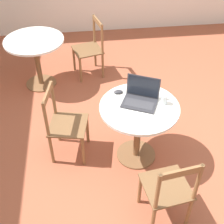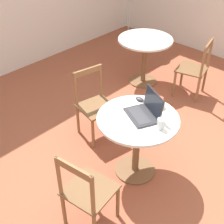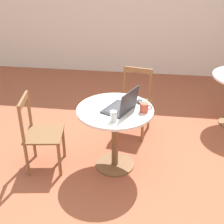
{
  "view_description": "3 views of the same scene",
  "coord_description": "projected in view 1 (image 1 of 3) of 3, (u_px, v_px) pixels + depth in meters",
  "views": [
    {
      "loc": [
        -2.45,
        0.78,
        2.76
      ],
      "look_at": [
        -0.01,
        0.48,
        0.65
      ],
      "focal_mm": 50.0,
      "sensor_mm": 36.0,
      "label": 1
    },
    {
      "loc": [
        -2.01,
        -1.3,
        2.59
      ],
      "look_at": [
        -0.05,
        0.56,
        0.62
      ],
      "focal_mm": 50.0,
      "sensor_mm": 36.0,
      "label": 2
    },
    {
      "loc": [
        0.3,
        -2.69,
        2.27
      ],
      "look_at": [
        -0.11,
        0.35,
        0.61
      ],
      "focal_mm": 50.0,
      "sensor_mm": 36.0,
      "label": 3
    }
  ],
  "objects": [
    {
      "name": "cafe_table_near",
      "position": [
        139.0,
        118.0,
        3.28
      ],
      "size": [
        0.82,
        0.82,
        0.74
      ],
      "color": "brown",
      "rests_on": "ground_plane"
    },
    {
      "name": "cafe_table_mid",
      "position": [
        36.0,
        50.0,
        4.36
      ],
      "size": [
        0.82,
        0.82,
        0.74
      ],
      "color": "brown",
      "rests_on": "ground_plane"
    },
    {
      "name": "mug",
      "position": [
        136.0,
        85.0,
        3.37
      ],
      "size": [
        0.13,
        0.09,
        0.1
      ],
      "color": "#C64C38",
      "rests_on": "cafe_table_near"
    },
    {
      "name": "chair_near_left",
      "position": [
        168.0,
        190.0,
        2.76
      ],
      "size": [
        0.46,
        0.46,
        0.87
      ],
      "color": "brown",
      "rests_on": "ground_plane"
    },
    {
      "name": "mouse",
      "position": [
        118.0,
        92.0,
        3.33
      ],
      "size": [
        0.06,
        0.1,
        0.03
      ],
      "color": "#2D2D33",
      "rests_on": "cafe_table_near"
    },
    {
      "name": "ground_plane",
      "position": [
        151.0,
        149.0,
        3.71
      ],
      "size": [
        16.0,
        16.0,
        0.0
      ],
      "primitive_type": "plane",
      "color": "#9E5138"
    },
    {
      "name": "chair_mid_front",
      "position": [
        90.0,
        49.0,
        4.67
      ],
      "size": [
        0.49,
        0.49,
        0.87
      ],
      "color": "brown",
      "rests_on": "ground_plane"
    },
    {
      "name": "drinking_glass",
      "position": [
        164.0,
        99.0,
        3.17
      ],
      "size": [
        0.07,
        0.07,
        0.11
      ],
      "color": "silver",
      "rests_on": "cafe_table_near"
    },
    {
      "name": "laptop",
      "position": [
        141.0,
        98.0,
        3.19
      ],
      "size": [
        0.39,
        0.43,
        0.25
      ],
      "color": "#2D2D33",
      "rests_on": "cafe_table_near"
    },
    {
      "name": "chair_near_back",
      "position": [
        64.0,
        124.0,
        3.41
      ],
      "size": [
        0.47,
        0.47,
        0.87
      ],
      "color": "brown",
      "rests_on": "ground_plane"
    }
  ]
}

